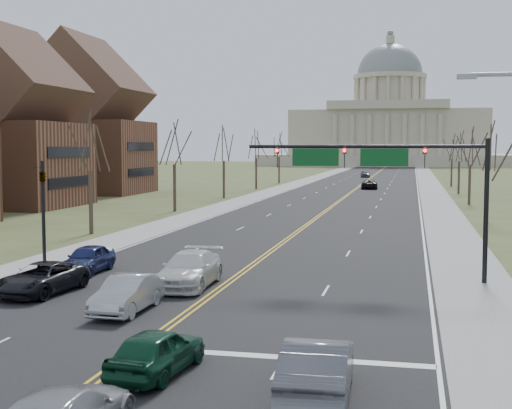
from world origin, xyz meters
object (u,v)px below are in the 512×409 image
at_px(car_sb_inner_lead, 127,294).
at_px(signal_left, 43,201).
at_px(car_nb_inner_lead, 157,351).
at_px(car_far_sb, 365,174).
at_px(signal_mast, 383,167).
at_px(car_nb_outer_lead, 317,369).
at_px(car_far_nb, 369,184).
at_px(car_sb_inner_second, 189,269).
at_px(car_sb_outer_lead, 42,278).
at_px(car_sb_outer_second, 88,259).

bearing_deg(car_sb_inner_lead, signal_left, 133.69).
xyz_separation_m(car_nb_inner_lead, car_far_sb, (-2.96, 140.67, 0.09)).
height_order(signal_mast, car_nb_outer_lead, signal_mast).
bearing_deg(car_nb_outer_lead, car_far_nb, -89.86).
xyz_separation_m(signal_left, car_sb_inner_second, (9.91, -3.96, -2.87)).
xyz_separation_m(car_sb_inner_lead, car_far_nb, (4.59, 89.03, 0.01)).
height_order(signal_left, car_sb_inner_lead, signal_left).
height_order(car_nb_inner_lead, car_nb_outer_lead, car_nb_outer_lead).
bearing_deg(car_far_sb, car_sb_outer_lead, -99.67).
bearing_deg(car_sb_inner_second, car_sb_outer_second, 158.41).
bearing_deg(signal_left, car_sb_outer_second, -24.31).
distance_m(signal_mast, car_sb_outer_second, 16.40).
height_order(car_sb_inner_second, car_far_sb, car_sb_inner_second).
height_order(car_nb_outer_lead, car_sb_inner_lead, car_nb_outer_lead).
distance_m(car_sb_inner_lead, car_far_nb, 89.14).
xyz_separation_m(car_sb_inner_second, car_sb_outer_second, (-6.51, 2.43, -0.09)).
bearing_deg(car_sb_outer_second, car_sb_inner_lead, -56.13).
distance_m(signal_mast, car_sb_outer_lead, 17.47).
relative_size(signal_mast, car_sb_inner_second, 2.11).
distance_m(car_nb_inner_lead, car_sb_inner_lead, 8.41).
distance_m(signal_left, car_far_nb, 80.62).
distance_m(car_sb_inner_lead, car_sb_inner_second, 5.73).
bearing_deg(car_sb_outer_lead, car_sb_outer_second, 99.23).
height_order(car_nb_inner_lead, car_far_sb, car_far_sb).
bearing_deg(car_sb_inner_lead, car_sb_outer_lead, 154.34).
xyz_separation_m(signal_mast, car_nb_outer_lead, (-0.94, -18.03, -4.92)).
height_order(car_sb_outer_lead, car_far_sb, car_far_sb).
height_order(car_nb_inner_lead, car_sb_outer_lead, car_sb_outer_lead).
xyz_separation_m(car_nb_outer_lead, car_sb_outer_second, (-14.60, 16.50, -0.08)).
distance_m(car_far_nb, car_far_sb, 44.40).
xyz_separation_m(car_nb_inner_lead, car_far_nb, (0.57, 96.41, 0.05)).
distance_m(car_nb_outer_lead, car_far_nb, 97.53).
bearing_deg(signal_mast, car_sb_inner_lead, -135.82).
relative_size(car_nb_inner_lead, car_sb_outer_lead, 0.81).
bearing_deg(signal_mast, car_nb_inner_lead, -109.07).
bearing_deg(car_sb_inner_lead, signal_mast, 44.64).
relative_size(signal_left, car_sb_outer_lead, 1.17).
relative_size(car_sb_outer_lead, car_far_nb, 0.94).
distance_m(signal_left, car_sb_outer_lead, 8.52).
distance_m(signal_left, car_sb_outer_second, 4.76).
bearing_deg(car_far_nb, car_nb_inner_lead, 85.24).
relative_size(signal_mast, car_sb_outer_second, 2.76).
relative_size(signal_left, car_sb_inner_lead, 1.32).
bearing_deg(signal_left, signal_mast, -0.00).
relative_size(car_nb_outer_lead, car_sb_outer_lead, 0.98).
bearing_deg(car_nb_outer_lead, signal_mast, -95.43).
bearing_deg(car_sb_inner_lead, car_nb_inner_lead, -60.98).
relative_size(car_nb_inner_lead, car_sb_outer_second, 0.95).
distance_m(car_nb_inner_lead, car_nb_outer_lead, 5.04).
height_order(car_sb_outer_lead, car_sb_inner_second, car_sb_inner_second).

